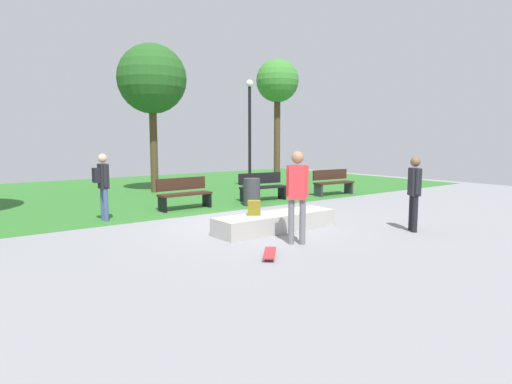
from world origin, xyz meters
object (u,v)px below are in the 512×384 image
at_px(skateboard_by_ledge, 270,253).
at_px(lamp_post, 250,124).
at_px(park_bench_by_oak, 333,182).
at_px(tree_broad_elm, 277,83).
at_px(tree_leaning_ash, 152,80).
at_px(trash_bin, 252,192).
at_px(park_bench_far_right, 184,193).
at_px(skater_performing_trick, 297,190).
at_px(backpack_on_ledge, 254,208).
at_px(skater_watching, 414,188).
at_px(concrete_ledge, 276,222).
at_px(pedestrian_with_backpack, 102,181).
at_px(park_bench_near_path, 262,186).

relative_size(skateboard_by_ledge, lamp_post, 0.17).
height_order(park_bench_by_oak, tree_broad_elm, tree_broad_elm).
distance_m(tree_leaning_ash, trash_bin, 6.27).
height_order(tree_leaning_ash, lamp_post, tree_leaning_ash).
bearing_deg(trash_bin, lamp_post, 54.32).
bearing_deg(lamp_post, tree_broad_elm, 31.93).
bearing_deg(lamp_post, park_bench_far_right, -147.71).
xyz_separation_m(skater_performing_trick, park_bench_far_right, (0.29, 5.16, -0.60)).
xyz_separation_m(backpack_on_ledge, lamp_post, (4.77, 6.60, 2.07)).
xyz_separation_m(skater_performing_trick, skateboard_by_ledge, (-1.01, -0.41, -1.01)).
distance_m(backpack_on_ledge, skateboard_by_ledge, 2.11).
distance_m(skater_watching, park_bench_by_oak, 6.38).
xyz_separation_m(concrete_ledge, park_bench_far_right, (-0.21, 3.91, 0.29)).
bearing_deg(pedestrian_with_backpack, skater_watching, -46.93).
distance_m(skater_performing_trick, trash_bin, 5.07).
height_order(skateboard_by_ledge, tree_leaning_ash, tree_leaning_ash).
bearing_deg(skater_performing_trick, trash_bin, 63.32).
bearing_deg(tree_leaning_ash, skater_watching, -81.30).
xyz_separation_m(concrete_ledge, trash_bin, (1.76, 3.25, 0.23)).
distance_m(park_bench_by_oak, lamp_post, 4.09).
height_order(backpack_on_ledge, park_bench_by_oak, park_bench_by_oak).
height_order(skater_performing_trick, trash_bin, skater_performing_trick).
distance_m(park_bench_by_oak, park_bench_near_path, 2.97).
height_order(backpack_on_ledge, lamp_post, lamp_post).
bearing_deg(tree_broad_elm, skater_performing_trick, -128.17).
bearing_deg(tree_broad_elm, backpack_on_ledge, -132.47).
relative_size(skateboard_by_ledge, park_bench_far_right, 0.45).
bearing_deg(tree_leaning_ash, pedestrian_with_backpack, -126.91).
bearing_deg(tree_leaning_ash, backpack_on_ledge, -99.42).
bearing_deg(lamp_post, skater_performing_trick, -120.82).
distance_m(concrete_ledge, backpack_on_ledge, 0.63).
distance_m(skater_watching, park_bench_near_path, 5.88).
bearing_deg(backpack_on_ledge, pedestrian_with_backpack, 159.81).
height_order(skater_performing_trick, park_bench_far_right, skater_performing_trick).
bearing_deg(trash_bin, tree_broad_elm, 44.29).
distance_m(park_bench_far_right, pedestrian_with_backpack, 2.57).
distance_m(concrete_ledge, park_bench_by_oak, 6.66).
relative_size(concrete_ledge, tree_broad_elm, 0.53).
distance_m(concrete_ledge, park_bench_far_right, 3.93).
distance_m(park_bench_by_oak, trash_bin, 3.89).
relative_size(skater_watching, park_bench_near_path, 1.01).
height_order(park_bench_far_right, tree_leaning_ash, tree_leaning_ash).
bearing_deg(skateboard_by_ledge, skater_performing_trick, 21.86).
distance_m(skater_performing_trick, pedestrian_with_backpack, 5.22).
bearing_deg(trash_bin, backpack_on_ledge, -126.02).
bearing_deg(tree_broad_elm, park_bench_near_path, -134.22).
relative_size(backpack_on_ledge, skater_watching, 0.19).
xyz_separation_m(skater_watching, pedestrian_with_backpack, (-5.07, 5.42, 0.04)).
relative_size(park_bench_by_oak, trash_bin, 1.94).
bearing_deg(skater_performing_trick, pedestrian_with_backpack, 114.81).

